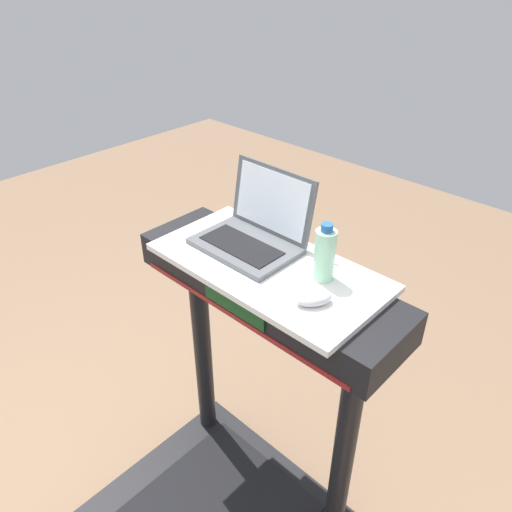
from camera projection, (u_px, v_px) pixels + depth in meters
desk_board at (267, 266)px, 1.48m from camera, size 0.71×0.36×0.02m
laptop at (254, 231)px, 1.54m from camera, size 0.32×0.25×0.23m
computer_mouse at (313, 298)px, 1.30m from camera, size 0.11×0.12×0.03m
water_bottle at (325, 254)px, 1.36m from camera, size 0.06×0.06×0.18m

